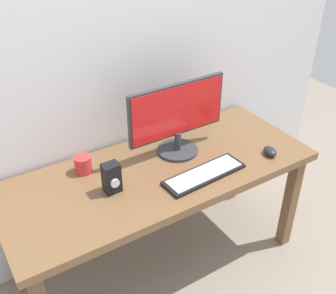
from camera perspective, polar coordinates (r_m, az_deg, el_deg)
name	(u,v)px	position (r m, az deg, el deg)	size (l,w,h in m)	color
ground_plane	(161,262)	(2.61, -0.99, -15.72)	(6.00, 6.00, 0.00)	gray
desk	(160,182)	(2.19, -1.15, -4.88)	(1.66, 0.67, 0.71)	brown
monitor	(177,116)	(2.17, 1.29, 4.29)	(0.57, 0.23, 0.40)	#333338
keyboard_primary	(204,174)	(2.09, 5.08, -3.81)	(0.46, 0.17, 0.02)	black
mouse	(270,151)	(2.30, 14.04, -0.59)	(0.06, 0.09, 0.04)	#232328
audio_controller	(112,178)	(1.96, -7.87, -4.30)	(0.08, 0.08, 0.16)	black
coffee_mug	(83,164)	(2.14, -11.77, -2.39)	(0.09, 0.09, 0.09)	red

